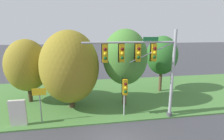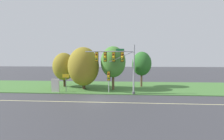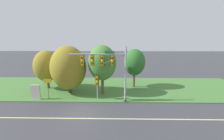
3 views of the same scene
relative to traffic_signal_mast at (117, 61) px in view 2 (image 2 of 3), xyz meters
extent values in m
plane|color=#3D3D42|center=(-2.50, -2.73, -4.60)|extent=(160.00, 160.00, 0.00)
cube|color=beige|center=(-2.50, -3.93, -4.59)|extent=(36.00, 0.16, 0.01)
cube|color=#477A38|center=(-2.50, 5.52, -4.55)|extent=(48.00, 11.50, 0.10)
cylinder|color=#9EA0A5|center=(2.27, 0.01, -1.16)|extent=(0.22, 0.22, 6.66)
cylinder|color=#4C4C51|center=(2.27, 0.01, -4.35)|extent=(0.40, 0.40, 0.30)
cylinder|color=#9EA0A5|center=(-1.05, 0.01, 1.29)|extent=(6.62, 0.14, 0.14)
cylinder|color=#9EA0A5|center=(0.61, 0.01, 0.59)|extent=(3.34, 0.08, 1.47)
cube|color=gold|center=(0.70, 0.01, 0.56)|extent=(0.34, 0.28, 1.22)
cube|color=black|center=(0.70, 0.17, 0.56)|extent=(0.46, 0.04, 1.34)
sphere|color=#4C0C0C|center=(0.70, -0.17, 0.86)|extent=(0.22, 0.22, 0.22)
sphere|color=yellow|center=(0.70, -0.17, 0.56)|extent=(0.22, 0.22, 0.22)
sphere|color=#0C4219|center=(0.70, -0.17, 0.26)|extent=(0.22, 0.22, 0.22)
cube|color=gold|center=(-0.46, 0.01, 0.56)|extent=(0.34, 0.28, 1.22)
cube|color=black|center=(-0.46, 0.17, 0.56)|extent=(0.46, 0.04, 1.34)
sphere|color=#4C0C0C|center=(-0.46, -0.17, 0.86)|extent=(0.22, 0.22, 0.22)
sphere|color=yellow|center=(-0.46, -0.17, 0.56)|extent=(0.22, 0.22, 0.22)
sphere|color=#0C4219|center=(-0.46, -0.17, 0.26)|extent=(0.22, 0.22, 0.22)
cube|color=gold|center=(-1.63, 0.01, 0.56)|extent=(0.34, 0.28, 1.22)
cube|color=black|center=(-1.63, 0.17, 0.56)|extent=(0.46, 0.04, 1.34)
sphere|color=#4C0C0C|center=(-1.63, -0.17, 0.86)|extent=(0.22, 0.22, 0.22)
sphere|color=yellow|center=(-1.63, -0.17, 0.56)|extent=(0.22, 0.22, 0.22)
sphere|color=#0C4219|center=(-1.63, -0.17, 0.26)|extent=(0.22, 0.22, 0.22)
cube|color=gold|center=(-2.79, 0.01, 0.56)|extent=(0.34, 0.28, 1.22)
cube|color=black|center=(-2.79, 0.17, 0.56)|extent=(0.46, 0.04, 1.34)
sphere|color=#4C0C0C|center=(-2.79, -0.17, 0.86)|extent=(0.22, 0.22, 0.22)
sphere|color=yellow|center=(-2.79, -0.17, 0.56)|extent=(0.22, 0.22, 0.22)
sphere|color=#0C4219|center=(-2.79, -0.17, 0.26)|extent=(0.22, 0.22, 0.22)
cube|color=#196B33|center=(0.41, -0.04, 1.51)|extent=(1.10, 0.04, 0.28)
cylinder|color=#9EA0A5|center=(-1.20, 0.80, -3.03)|extent=(0.12, 0.12, 2.93)
cube|color=gold|center=(-1.20, 0.60, -2.13)|extent=(0.34, 0.28, 1.22)
cube|color=black|center=(-1.20, 0.76, -2.13)|extent=(0.46, 0.04, 1.34)
sphere|color=#4C0C0C|center=(-1.20, 0.42, -1.83)|extent=(0.22, 0.22, 0.22)
sphere|color=yellow|center=(-1.20, 0.42, -2.13)|extent=(0.22, 0.22, 0.22)
sphere|color=#0C4219|center=(-1.20, 0.42, -2.43)|extent=(0.22, 0.22, 0.22)
cylinder|color=slate|center=(-7.43, 0.68, -3.17)|extent=(0.08, 0.08, 2.66)
cube|color=gold|center=(-7.43, 0.65, -2.15)|extent=(0.96, 0.03, 0.51)
cylinder|color=#423021|center=(-9.32, 4.87, -3.27)|extent=(0.38, 0.38, 2.44)
ellipsoid|color=olive|center=(-9.32, 4.87, -1.01)|extent=(3.79, 3.79, 4.74)
cylinder|color=#423021|center=(-5.39, 2.96, -3.37)|extent=(0.49, 0.49, 2.26)
ellipsoid|color=olive|center=(-5.39, 2.96, -0.90)|extent=(4.87, 4.87, 6.09)
cylinder|color=brown|center=(-0.70, 2.83, -2.86)|extent=(0.38, 0.38, 3.27)
ellipsoid|color=#478433|center=(-0.70, 2.83, -0.17)|extent=(3.85, 3.85, 4.81)
cylinder|color=brown|center=(4.04, 5.66, -2.96)|extent=(0.33, 0.33, 3.08)
ellipsoid|color=#2D6B28|center=(4.04, 5.66, -0.52)|extent=(3.28, 3.28, 4.10)
cube|color=beige|center=(-8.91, 0.44, -3.55)|extent=(1.10, 0.24, 1.90)
cube|color=#4C4C51|center=(-9.31, 0.44, -4.45)|extent=(0.10, 0.20, 0.10)
cube|color=#4C4C51|center=(-8.51, 0.44, -4.45)|extent=(0.10, 0.20, 0.10)
camera|label=1|loc=(-4.26, -11.70, 2.11)|focal=28.00mm
camera|label=2|loc=(0.69, -20.31, 0.22)|focal=24.00mm
camera|label=3|loc=(1.01, -17.20, 3.03)|focal=24.00mm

